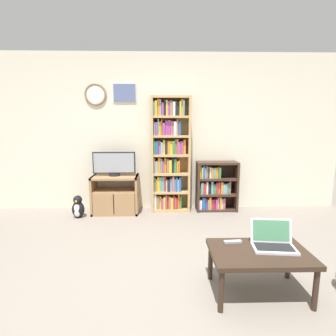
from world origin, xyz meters
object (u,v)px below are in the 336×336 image
Objects in this scene: television at (114,164)px; laptop at (273,241)px; bookshelf_tall at (169,156)px; bookshelf_short at (214,187)px; remote_near_laptop at (233,242)px; penguin_figurine at (78,208)px; tv_stand at (116,194)px; coffee_table at (259,256)px.

television is 2.74m from laptop.
bookshelf_short is at bearing -0.60° from bookshelf_tall.
television is 2.49m from remote_near_laptop.
television is 0.89m from penguin_figurine.
bookshelf_tall is at bearing 8.58° from remote_near_laptop.
bookshelf_tall is at bearing 13.15° from penguin_figurine.
tv_stand is 1.09m from bookshelf_tall.
television is 0.36× the size of bookshelf_tall.
tv_stand is 4.57× the size of remote_near_laptop.
coffee_table is at bearing -41.83° from penguin_figurine.
bookshelf_short reaches higher than laptop.
bookshelf_tall is at bearing 7.44° from tv_stand.
penguin_figurine is (-2.28, 1.85, -0.29)m from laptop.
bookshelf_tall reaches higher than laptop.
tv_stand is 0.61m from penguin_figurine.
television is 4.19× the size of remote_near_laptop.
laptop is 2.95m from penguin_figurine.
penguin_figurine is at bearing 42.76° from remote_near_laptop.
coffee_table is at bearing -72.66° from bookshelf_tall.
remote_near_laptop is (-0.33, 0.09, -0.05)m from laptop.
remote_near_laptop reaches higher than coffee_table.
television reaches higher than laptop.
laptop is at bearing -87.93° from bookshelf_short.
tv_stand reaches higher than coffee_table.
penguin_figurine is (-2.20, -0.33, -0.24)m from bookshelf_short.
coffee_table is at bearing -53.54° from television.
bookshelf_tall is (0.88, 0.12, 0.62)m from tv_stand.
tv_stand is at bearing -68.24° from television.
tv_stand is 0.90× the size of bookshelf_short.
penguin_figurine is (-0.55, -0.22, -0.15)m from tv_stand.
remote_near_laptop is at bearing -96.75° from bookshelf_short.
remote_near_laptop is at bearing -54.88° from television.
bookshelf_tall is (0.89, 0.09, 0.12)m from television.
bookshelf_tall reaches higher than tv_stand.
bookshelf_short is at bearing 3.73° from tv_stand.
laptop reaches higher than coffee_table.
bookshelf_short is 5.09× the size of remote_near_laptop.
coffee_table is at bearing -91.52° from bookshelf_short.
penguin_figurine is (-1.44, -0.34, -0.77)m from bookshelf_tall.
bookshelf_short reaches higher than tv_stand.
tv_stand is 2.11× the size of penguin_figurine.
coffee_table is (1.60, -2.16, -0.47)m from television.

